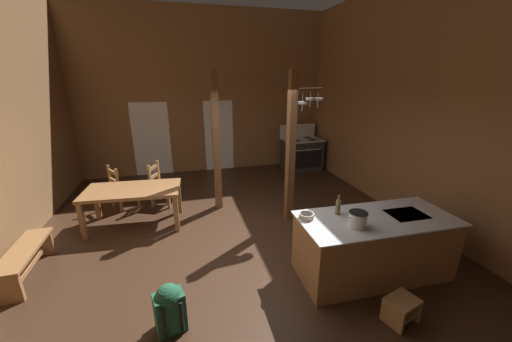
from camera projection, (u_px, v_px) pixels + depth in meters
ground_plane at (239, 250)px, 4.89m from camera, size 7.71×9.52×0.10m
wall_back at (205, 94)px, 8.23m from camera, size 7.71×0.14×4.49m
wall_right at (435, 105)px, 5.05m from camera, size 0.14×9.52×4.49m
glazed_door_back_left at (152, 139)px, 8.16m from camera, size 1.00×0.01×2.05m
glazed_panel_back_right at (219, 136)px, 8.64m from camera, size 0.84×0.01×2.05m
kitchen_island at (373, 246)px, 4.12m from camera, size 2.18×1.02×0.89m
stove_range at (301, 154)px, 8.78m from camera, size 1.16×0.85×1.32m
support_post_with_pot_rack at (293, 143)px, 5.42m from camera, size 0.70×0.24×2.84m
support_post_center at (216, 143)px, 5.93m from camera, size 0.14×0.14×2.84m
step_stool at (401, 308)px, 3.37m from camera, size 0.42×0.37×0.30m
dining_table at (133, 193)px, 5.42m from camera, size 1.77×1.03×0.74m
ladderback_chair_near_window at (122, 188)px, 6.21m from camera, size 0.61×0.61×0.95m
ladderback_chair_by_post at (161, 185)px, 6.39m from camera, size 0.58×0.58×0.95m
bench_along_left_wall at (25, 258)px, 4.09m from camera, size 0.38×1.21×0.44m
backpack at (169, 307)px, 3.20m from camera, size 0.36×0.35×0.60m
stockpot_on_counter at (358, 219)px, 3.71m from camera, size 0.31×0.23×0.21m
mixing_bowl_on_counter at (306, 216)px, 3.95m from camera, size 0.21×0.21×0.07m
bottle_tall_on_counter at (338, 207)px, 4.04m from camera, size 0.07×0.07×0.29m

